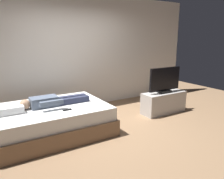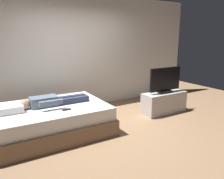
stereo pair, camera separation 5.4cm
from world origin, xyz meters
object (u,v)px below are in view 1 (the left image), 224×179
(person, at_px, (51,101))
(tv, at_px, (165,80))
(pillow, at_px, (8,110))
(bed, at_px, (52,120))
(tv_stand, at_px, (164,102))
(remote, at_px, (67,110))

(person, height_order, tv, tv)
(pillow, bearing_deg, bed, 0.00)
(pillow, xyz_separation_m, person, (0.74, 0.03, 0.02))
(person, height_order, tv_stand, person)
(person, xyz_separation_m, tv_stand, (2.60, -0.23, -0.37))
(person, relative_size, remote, 8.40)
(bed, relative_size, remote, 13.76)
(bed, distance_m, remote, 0.51)
(remote, distance_m, tv, 2.47)
(pillow, distance_m, person, 0.74)
(bed, height_order, pillow, pillow)
(person, xyz_separation_m, remote, (0.15, -0.40, -0.07))
(person, bearing_deg, remote, -69.53)
(remote, bearing_deg, bed, 115.54)
(remote, bearing_deg, pillow, 157.11)
(tv_stand, bearing_deg, person, 174.85)
(person, xyz_separation_m, tv, (2.60, -0.23, 0.16))
(person, bearing_deg, tv_stand, -5.15)
(pillow, bearing_deg, tv, -3.53)
(remote, bearing_deg, tv_stand, 3.98)
(person, distance_m, tv_stand, 2.64)
(bed, xyz_separation_m, pillow, (-0.71, 0.00, 0.34))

